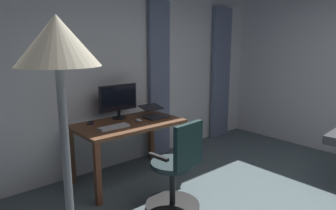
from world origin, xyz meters
name	(u,v)px	position (x,y,z in m)	size (l,w,h in m)	color
back_room_partition	(126,68)	(0.00, -2.80, 1.34)	(5.16, 0.10, 2.67)	silver
curtain_left_panel	(221,74)	(-1.89, -2.69, 1.13)	(0.44, 0.06, 2.26)	slate
curtain_right_panel	(159,81)	(-0.50, -2.69, 1.13)	(0.36, 0.06, 2.26)	slate
desk	(128,130)	(0.33, -2.28, 0.63)	(1.29, 0.74, 0.73)	brown
office_chair	(177,171)	(0.38, -1.33, 0.43)	(0.56, 0.56, 0.95)	black
computer_monitor	(118,99)	(0.30, -2.53, 0.97)	(0.53, 0.18, 0.43)	black
computer_keyboard	(114,127)	(0.59, -2.17, 0.74)	(0.36, 0.12, 0.02)	silver
laptop	(154,113)	(-0.07, -2.27, 0.78)	(0.29, 0.31, 0.15)	#232328
computer_mouse	(139,120)	(0.22, -2.21, 0.74)	(0.06, 0.10, 0.04)	silver
cell_phone_face_up	(91,123)	(0.70, -2.53, 0.73)	(0.07, 0.14, 0.01)	black
floor_lamp	(63,117)	(1.88, -0.28, 1.43)	(0.28, 0.28, 1.78)	black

